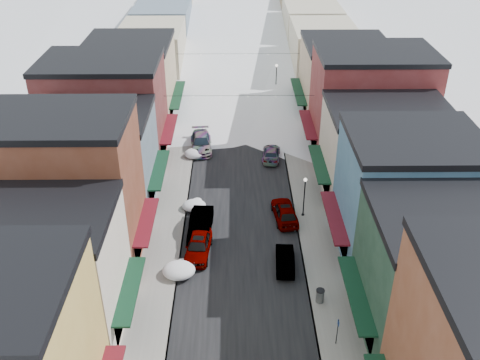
{
  "coord_description": "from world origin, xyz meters",
  "views": [
    {
      "loc": [
        -0.44,
        -14.76,
        27.86
      ],
      "look_at": [
        0.0,
        28.94,
        2.05
      ],
      "focal_mm": 40.0,
      "sensor_mm": 36.0,
      "label": 1
    }
  ],
  "objects_px": {
    "car_dark_hatch": "(200,225)",
    "car_green_sedan": "(285,260)",
    "car_silver_sedan": "(198,246)",
    "streetlamp_near": "(305,192)",
    "trash_can": "(320,296)"
  },
  "relations": [
    {
      "from": "car_green_sedan",
      "to": "streetlamp_near",
      "type": "xyz_separation_m",
      "value": [
        2.25,
        7.09,
        1.93
      ]
    },
    {
      "from": "car_dark_hatch",
      "to": "streetlamp_near",
      "type": "distance_m",
      "value": 9.74
    },
    {
      "from": "car_silver_sedan",
      "to": "streetlamp_near",
      "type": "relative_size",
      "value": 1.24
    },
    {
      "from": "streetlamp_near",
      "to": "trash_can",
      "type": "bearing_deg",
      "value": -90.18
    },
    {
      "from": "car_silver_sedan",
      "to": "car_dark_hatch",
      "type": "bearing_deg",
      "value": 94.49
    },
    {
      "from": "car_green_sedan",
      "to": "car_silver_sedan",
      "type": "bearing_deg",
      "value": -10.7
    },
    {
      "from": "car_dark_hatch",
      "to": "car_green_sedan",
      "type": "distance_m",
      "value": 8.38
    },
    {
      "from": "car_dark_hatch",
      "to": "streetlamp_near",
      "type": "height_order",
      "value": "streetlamp_near"
    },
    {
      "from": "car_dark_hatch",
      "to": "car_green_sedan",
      "type": "relative_size",
      "value": 1.26
    },
    {
      "from": "trash_can",
      "to": "streetlamp_near",
      "type": "height_order",
      "value": "streetlamp_near"
    },
    {
      "from": "car_dark_hatch",
      "to": "trash_can",
      "type": "bearing_deg",
      "value": -40.09
    },
    {
      "from": "trash_can",
      "to": "streetlamp_near",
      "type": "xyz_separation_m",
      "value": [
        0.04,
        11.27,
        1.91
      ]
    },
    {
      "from": "car_dark_hatch",
      "to": "streetlamp_near",
      "type": "xyz_separation_m",
      "value": [
        9.25,
        2.49,
        1.75
      ]
    },
    {
      "from": "car_silver_sedan",
      "to": "streetlamp_near",
      "type": "distance_m",
      "value": 10.87
    },
    {
      "from": "streetlamp_near",
      "to": "car_green_sedan",
      "type": "bearing_deg",
      "value": -107.63
    }
  ]
}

